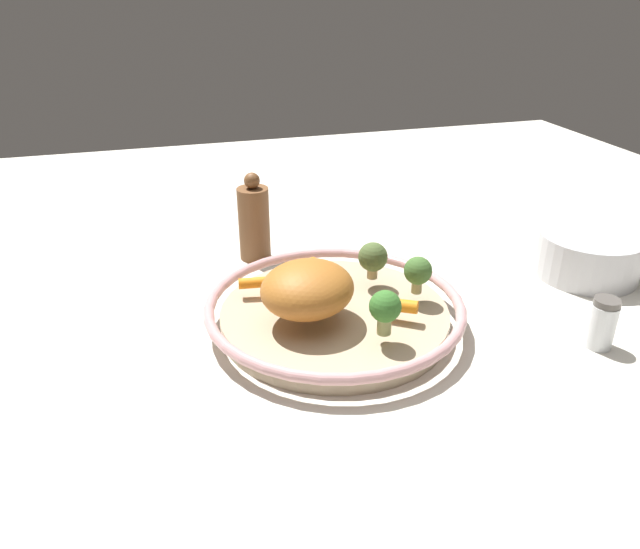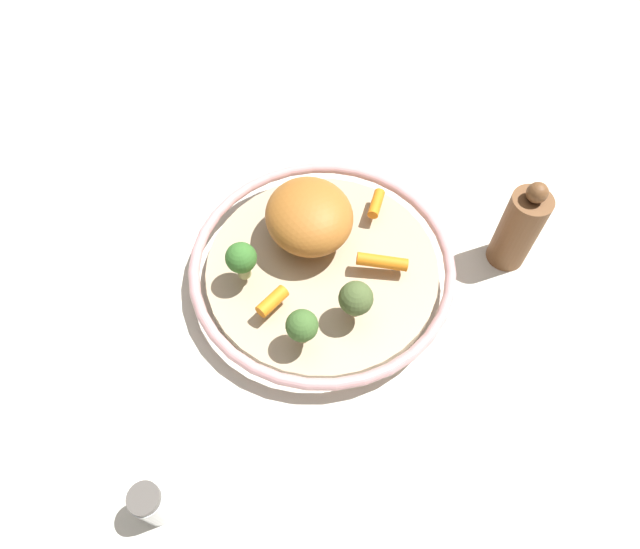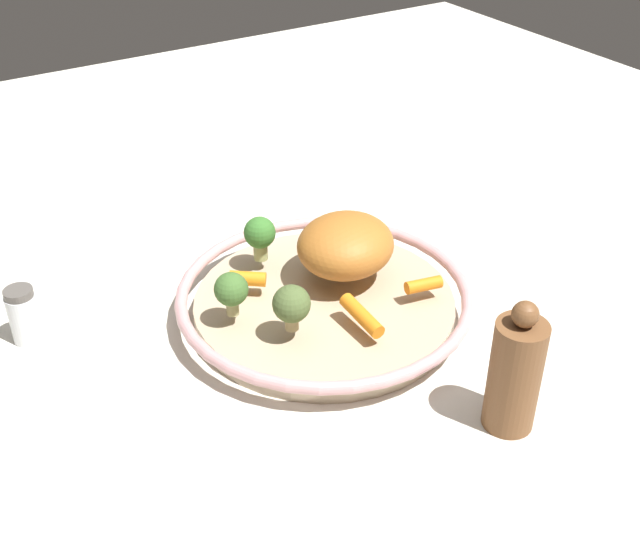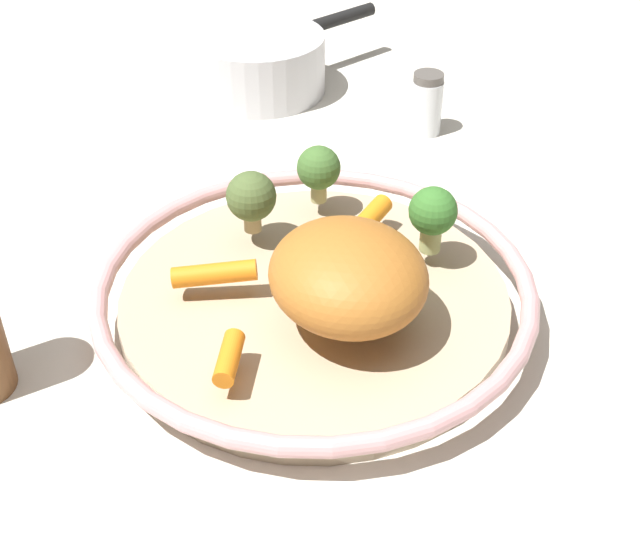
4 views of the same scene
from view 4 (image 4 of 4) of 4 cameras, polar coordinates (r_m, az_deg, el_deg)
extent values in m
plane|color=silver|center=(0.70, -0.37, -2.92)|extent=(2.07, 2.07, 0.00)
cylinder|color=tan|center=(0.69, -0.37, -2.08)|extent=(0.31, 0.31, 0.03)
torus|color=#D09A9B|center=(0.68, -0.38, -0.73)|extent=(0.35, 0.35, 0.01)
ellipsoid|color=#AF6727|center=(0.62, 1.87, -0.09)|extent=(0.15, 0.16, 0.07)
cylinder|color=orange|center=(0.73, 3.47, 3.92)|extent=(0.04, 0.05, 0.02)
cylinder|color=orange|center=(0.59, -6.04, -5.51)|extent=(0.02, 0.05, 0.02)
cylinder|color=orange|center=(0.66, -7.01, -0.18)|extent=(0.07, 0.02, 0.02)
cylinder|color=tan|center=(0.73, -4.49, 3.49)|extent=(0.01, 0.01, 0.02)
sphere|color=#4C6031|center=(0.71, -4.58, 5.19)|extent=(0.04, 0.04, 0.04)
cylinder|color=#9BA666|center=(0.70, 7.32, 2.35)|extent=(0.02, 0.02, 0.02)
sphere|color=#38712B|center=(0.69, 7.49, 4.20)|extent=(0.04, 0.04, 0.04)
cylinder|color=tan|center=(0.76, -0.09, 5.48)|extent=(0.01, 0.01, 0.02)
sphere|color=#41692E|center=(0.75, -0.09, 7.09)|extent=(0.04, 0.04, 0.04)
cylinder|color=silver|center=(0.96, 7.05, 10.93)|extent=(0.03, 0.03, 0.06)
cylinder|color=#56514C|center=(0.95, 7.21, 12.81)|extent=(0.03, 0.03, 0.01)
cylinder|color=silver|center=(1.05, -4.10, 13.77)|extent=(0.16, 0.16, 0.07)
cylinder|color=black|center=(1.12, 1.42, 16.62)|extent=(0.09, 0.07, 0.02)
camera|label=1|loc=(0.78, 66.61, 15.54)|focal=34.22mm
camera|label=2|loc=(0.94, -6.43, 47.97)|focal=30.40mm
camera|label=3|loc=(1.14, -46.70, 34.19)|focal=44.91mm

